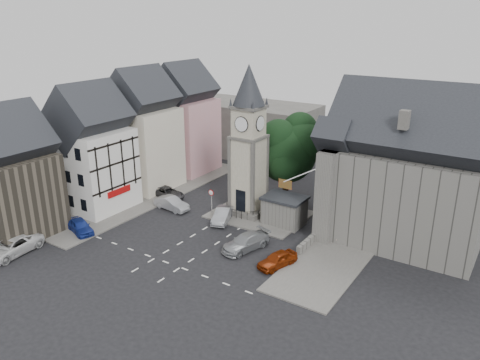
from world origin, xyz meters
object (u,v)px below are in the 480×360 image
Objects in this scene: stone_shelter at (284,210)px; car_west_blue at (80,226)px; clock_tower at (249,142)px; pedestrian at (338,236)px; car_east_red at (277,260)px.

stone_shelter is 20.97m from car_west_blue.
stone_shelter is 1.04× the size of car_west_blue.
clock_tower is 9.50× the size of pedestrian.
stone_shelter is 9.00m from car_east_red.
car_east_red is (20.00, 5.01, -0.04)m from car_west_blue.
pedestrian is at bearing -11.45° from stone_shelter.
clock_tower is at bearing 174.16° from stone_shelter.
car_west_blue is 25.71m from pedestrian.
clock_tower is 19.33m from car_west_blue.
car_east_red is at bearing 48.27° from pedestrian.
pedestrian reaches higher than car_east_red.
clock_tower is 3.93× the size of car_west_blue.
stone_shelter reaches higher than car_west_blue.
car_west_blue is at bearing -141.07° from stone_shelter.
clock_tower reaches higher than car_east_red.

